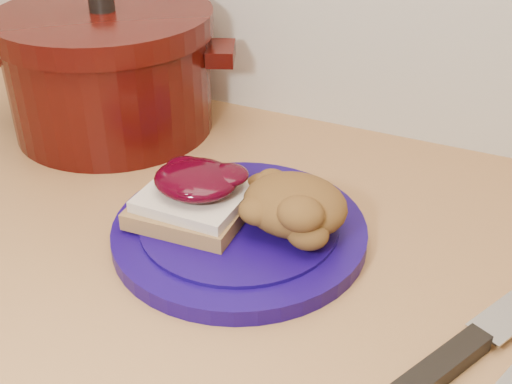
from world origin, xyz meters
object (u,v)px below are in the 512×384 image
at_px(plate, 240,231).
at_px(dutch_oven, 110,70).
at_px(chef_knife, 470,345).
at_px(pepper_grinder, 98,77).

distance_m(plate, dutch_oven, 0.34).
relative_size(chef_knife, pepper_grinder, 2.05).
xyz_separation_m(dutch_oven, pepper_grinder, (-0.02, 0.00, -0.01)).
relative_size(plate, chef_knife, 0.94).
bearing_deg(pepper_grinder, dutch_oven, -0.00).
height_order(plate, pepper_grinder, pepper_grinder).
height_order(chef_knife, pepper_grinder, pepper_grinder).
xyz_separation_m(chef_knife, dutch_oven, (-0.53, 0.24, 0.08)).
bearing_deg(dutch_oven, plate, -31.26).
bearing_deg(dutch_oven, pepper_grinder, 180.00).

